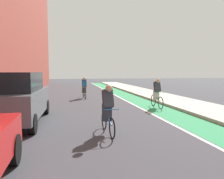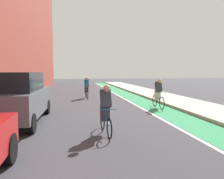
{
  "view_description": "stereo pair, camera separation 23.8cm",
  "coord_description": "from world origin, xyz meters",
  "px_view_note": "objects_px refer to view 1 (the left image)",
  "views": [
    {
      "loc": [
        -1.23,
        1.97,
        2.0
      ],
      "look_at": [
        0.61,
        11.06,
        1.22
      ],
      "focal_mm": 33.97,
      "sensor_mm": 36.0,
      "label": 1
    },
    {
      "loc": [
        -1.0,
        1.92,
        2.0
      ],
      "look_at": [
        0.61,
        11.06,
        1.22
      ],
      "focal_mm": 33.97,
      "sensor_mm": 36.0,
      "label": 2
    }
  ],
  "objects_px": {
    "cyclist_mid": "(108,108)",
    "cyclist_trailing": "(157,92)",
    "parked_suv_gray": "(16,97)",
    "cyclist_far": "(84,87)"
  },
  "relations": [
    {
      "from": "cyclist_mid",
      "to": "cyclist_far",
      "type": "height_order",
      "value": "same"
    },
    {
      "from": "cyclist_mid",
      "to": "cyclist_far",
      "type": "relative_size",
      "value": 1.0
    },
    {
      "from": "parked_suv_gray",
      "to": "cyclist_trailing",
      "type": "bearing_deg",
      "value": 19.19
    },
    {
      "from": "cyclist_far",
      "to": "parked_suv_gray",
      "type": "bearing_deg",
      "value": -113.06
    },
    {
      "from": "parked_suv_gray",
      "to": "cyclist_trailing",
      "type": "relative_size",
      "value": 2.58
    },
    {
      "from": "parked_suv_gray",
      "to": "cyclist_trailing",
      "type": "height_order",
      "value": "parked_suv_gray"
    },
    {
      "from": "cyclist_trailing",
      "to": "cyclist_far",
      "type": "distance_m",
      "value": 6.16
    },
    {
      "from": "cyclist_mid",
      "to": "cyclist_trailing",
      "type": "relative_size",
      "value": 0.98
    },
    {
      "from": "cyclist_trailing",
      "to": "cyclist_far",
      "type": "height_order",
      "value": "cyclist_trailing"
    },
    {
      "from": "parked_suv_gray",
      "to": "cyclist_trailing",
      "type": "distance_m",
      "value": 7.19
    }
  ]
}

